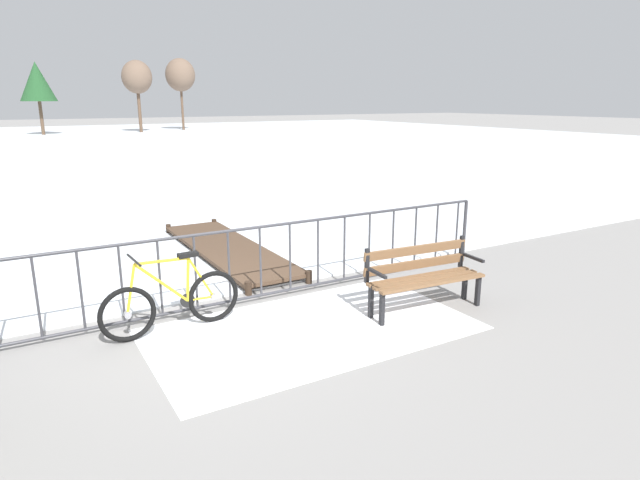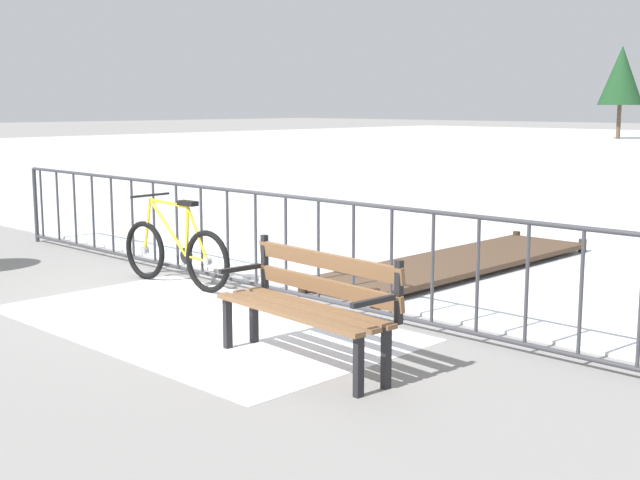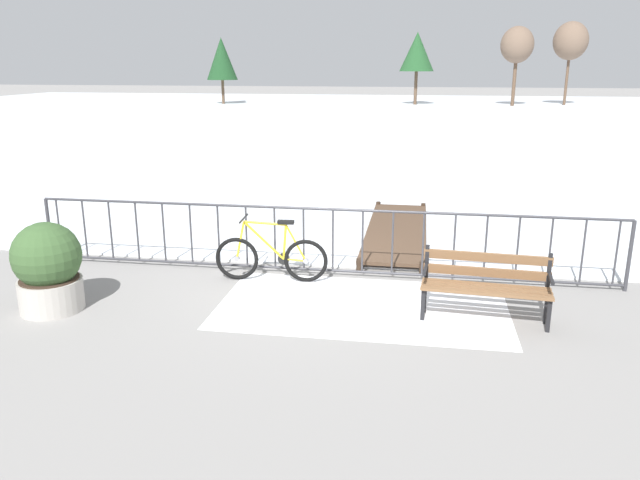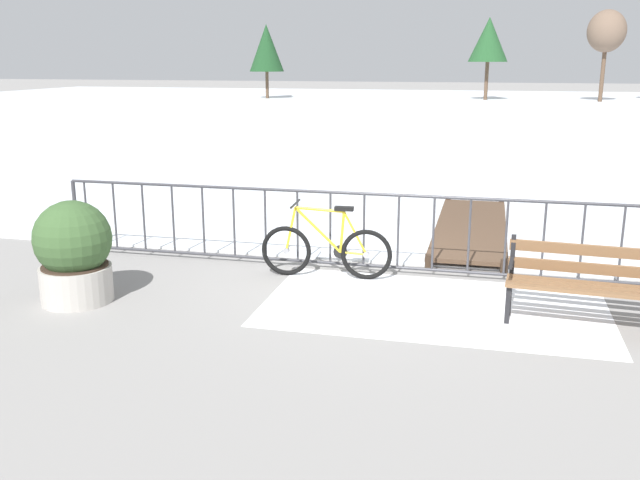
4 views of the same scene
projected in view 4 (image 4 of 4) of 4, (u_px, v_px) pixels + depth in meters
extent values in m
plane|color=gray|center=(380.00, 272.00, 9.31)|extent=(160.00, 160.00, 0.00)
cube|color=silver|center=(465.00, 114.00, 36.03)|extent=(80.00, 56.00, 0.03)
cube|color=white|center=(434.00, 307.00, 8.00)|extent=(3.88, 2.20, 0.01)
cylinder|color=#38383D|center=(382.00, 195.00, 9.05)|extent=(9.00, 0.04, 0.04)
cylinder|color=#38383D|center=(380.00, 266.00, 9.29)|extent=(9.00, 0.04, 0.04)
cylinder|color=#38383D|center=(76.00, 216.00, 10.21)|extent=(0.06, 0.06, 1.05)
cylinder|color=#38383D|center=(87.00, 214.00, 10.15)|extent=(0.03, 0.03, 0.97)
cylinder|color=#38383D|center=(115.00, 216.00, 10.05)|extent=(0.03, 0.03, 0.97)
cylinder|color=#38383D|center=(144.00, 217.00, 9.95)|extent=(0.03, 0.03, 0.97)
cylinder|color=#38383D|center=(173.00, 219.00, 9.84)|extent=(0.03, 0.03, 0.97)
cylinder|color=#38383D|center=(203.00, 221.00, 9.74)|extent=(0.03, 0.03, 0.97)
cylinder|color=#38383D|center=(234.00, 223.00, 9.64)|extent=(0.03, 0.03, 0.97)
cylinder|color=#38383D|center=(265.00, 224.00, 9.53)|extent=(0.03, 0.03, 0.97)
cylinder|color=#38383D|center=(298.00, 226.00, 9.43)|extent=(0.03, 0.03, 0.97)
cylinder|color=#38383D|center=(330.00, 228.00, 9.33)|extent=(0.03, 0.03, 0.97)
cylinder|color=#38383D|center=(364.00, 230.00, 9.22)|extent=(0.03, 0.03, 0.97)
cylinder|color=#38383D|center=(398.00, 232.00, 9.12)|extent=(0.03, 0.03, 0.97)
cylinder|color=#38383D|center=(433.00, 234.00, 9.02)|extent=(0.03, 0.03, 0.97)
cylinder|color=#38383D|center=(469.00, 236.00, 8.91)|extent=(0.03, 0.03, 0.97)
cylinder|color=#38383D|center=(506.00, 238.00, 8.81)|extent=(0.03, 0.03, 0.97)
cylinder|color=#38383D|center=(544.00, 240.00, 8.71)|extent=(0.03, 0.03, 0.97)
cylinder|color=#38383D|center=(582.00, 242.00, 8.60)|extent=(0.03, 0.03, 0.97)
cylinder|color=#38383D|center=(622.00, 244.00, 8.50)|extent=(0.03, 0.03, 0.97)
torus|color=black|center=(366.00, 255.00, 8.92)|extent=(0.66, 0.10, 0.66)
cylinder|color=gray|center=(366.00, 255.00, 8.92)|extent=(0.08, 0.06, 0.08)
torus|color=black|center=(286.00, 251.00, 9.10)|extent=(0.66, 0.10, 0.66)
cylinder|color=gray|center=(286.00, 251.00, 9.10)|extent=(0.08, 0.06, 0.08)
cylinder|color=yellow|center=(342.00, 232.00, 8.90)|extent=(0.08, 0.04, 0.53)
cylinder|color=yellow|center=(318.00, 230.00, 8.95)|extent=(0.61, 0.07, 0.59)
cylinder|color=yellow|center=(320.00, 210.00, 8.88)|extent=(0.63, 0.07, 0.07)
cylinder|color=yellow|center=(353.00, 253.00, 8.95)|extent=(0.34, 0.05, 0.05)
cylinder|color=yellow|center=(355.00, 233.00, 8.88)|extent=(0.32, 0.05, 0.56)
cylinder|color=yellow|center=(291.00, 229.00, 9.02)|extent=(0.16, 0.04, 0.59)
cube|color=black|center=(344.00, 209.00, 8.82)|extent=(0.25, 0.11, 0.05)
cylinder|color=black|center=(295.00, 204.00, 8.92)|extent=(0.06, 0.52, 0.03)
cylinder|color=black|center=(340.00, 252.00, 8.97)|extent=(0.18, 0.03, 0.18)
cube|color=brown|center=(584.00, 283.00, 7.43)|extent=(1.60, 0.23, 0.04)
cube|color=brown|center=(585.00, 288.00, 7.29)|extent=(1.60, 0.23, 0.04)
cube|color=brown|center=(586.00, 292.00, 7.15)|extent=(1.60, 0.23, 0.04)
cube|color=brown|center=(585.00, 268.00, 7.48)|extent=(1.60, 0.18, 0.12)
cube|color=brown|center=(587.00, 250.00, 7.43)|extent=(1.60, 0.18, 0.12)
cube|color=black|center=(508.00, 304.00, 7.45)|extent=(0.05, 0.06, 0.44)
cube|color=black|center=(509.00, 296.00, 7.69)|extent=(0.05, 0.06, 0.44)
cube|color=black|center=(513.00, 255.00, 7.69)|extent=(0.05, 0.05, 0.45)
cube|color=black|center=(511.00, 263.00, 7.47)|extent=(0.07, 0.40, 0.04)
cylinder|color=#ADA8A0|center=(77.00, 284.00, 8.14)|extent=(0.82, 0.82, 0.42)
cylinder|color=#38281E|center=(75.00, 266.00, 8.09)|extent=(0.76, 0.76, 0.02)
sphere|color=#38562D|center=(72.00, 239.00, 8.01)|extent=(0.88, 0.88, 0.88)
cube|color=#4C3828|center=(471.00, 227.00, 11.29)|extent=(1.10, 4.20, 0.06)
cylinder|color=#35271C|center=(429.00, 262.00, 9.43)|extent=(0.10, 0.10, 0.20)
cylinder|color=#35271C|center=(504.00, 267.00, 9.21)|extent=(0.10, 0.10, 0.20)
cylinder|color=#35271C|center=(448.00, 202.00, 13.38)|extent=(0.10, 0.10, 0.20)
cylinder|color=#35271C|center=(501.00, 204.00, 13.15)|extent=(0.10, 0.10, 0.20)
cylinder|color=brown|center=(603.00, 73.00, 45.60)|extent=(0.26, 0.26, 3.77)
ellipsoid|color=brown|center=(607.00, 31.00, 44.94)|extent=(2.43, 2.43, 2.68)
cylinder|color=brown|center=(267.00, 76.00, 49.78)|extent=(0.23, 0.23, 3.17)
cone|color=#193D1E|center=(266.00, 48.00, 49.30)|extent=(2.44, 2.44, 3.24)
cylinder|color=brown|center=(487.00, 68.00, 47.63)|extent=(0.25, 0.25, 4.28)
cone|color=#1E4723|center=(489.00, 39.00, 47.16)|extent=(2.65, 2.65, 2.93)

